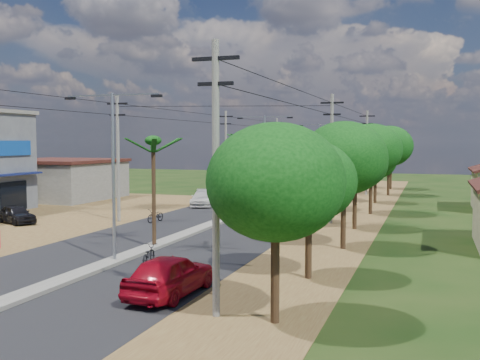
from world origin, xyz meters
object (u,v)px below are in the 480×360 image
at_px(car_parked_dark, 16,215).
at_px(moto_rider_east, 148,255).
at_px(car_silver_mid, 249,210).
at_px(car_red_near, 170,276).
at_px(car_white_far, 203,199).

relative_size(car_parked_dark, moto_rider_east, 2.20).
xyz_separation_m(car_silver_mid, car_parked_dark, (-14.75, -7.09, -0.07)).
xyz_separation_m(car_red_near, car_white_far, (-10.00, 27.05, -0.11)).
height_order(car_parked_dark, moto_rider_east, car_parked_dark).
xyz_separation_m(car_silver_mid, moto_rider_east, (0.20, -15.70, -0.26)).
bearing_deg(car_red_near, car_silver_mid, -77.53).
xyz_separation_m(car_red_near, car_silver_mid, (-3.50, 20.17, -0.08)).
bearing_deg(moto_rider_east, car_white_far, -84.87).
bearing_deg(car_parked_dark, car_silver_mid, -39.62).
height_order(car_red_near, car_white_far, car_red_near).
height_order(car_red_near, moto_rider_east, car_red_near).
distance_m(car_red_near, car_white_far, 28.84).
xyz_separation_m(car_white_far, moto_rider_east, (6.70, -22.58, -0.23)).
bearing_deg(car_white_far, car_red_near, -86.02).
height_order(car_white_far, moto_rider_east, car_white_far).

